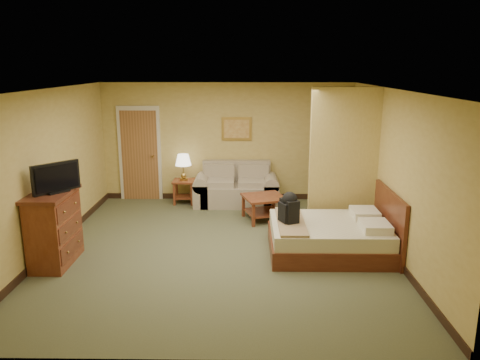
{
  "coord_description": "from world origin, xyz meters",
  "views": [
    {
      "loc": [
        0.43,
        -7.24,
        2.96
      ],
      "look_at": [
        0.32,
        0.6,
        1.03
      ],
      "focal_mm": 35.0,
      "sensor_mm": 36.0,
      "label": 1
    }
  ],
  "objects_px": {
    "coffee_table": "(264,203)",
    "bed": "(333,236)",
    "loveseat": "(236,191)",
    "dresser": "(54,228)"
  },
  "relations": [
    {
      "from": "coffee_table",
      "to": "bed",
      "type": "distance_m",
      "value": 1.94
    },
    {
      "from": "bed",
      "to": "loveseat",
      "type": "bearing_deg",
      "value": 120.97
    },
    {
      "from": "loveseat",
      "to": "bed",
      "type": "height_order",
      "value": "bed"
    },
    {
      "from": "coffee_table",
      "to": "dresser",
      "type": "bearing_deg",
      "value": -147.02
    },
    {
      "from": "loveseat",
      "to": "coffee_table",
      "type": "relative_size",
      "value": 1.93
    },
    {
      "from": "loveseat",
      "to": "bed",
      "type": "relative_size",
      "value": 0.94
    },
    {
      "from": "coffee_table",
      "to": "bed",
      "type": "height_order",
      "value": "bed"
    },
    {
      "from": "dresser",
      "to": "bed",
      "type": "distance_m",
      "value": 4.33
    },
    {
      "from": "loveseat",
      "to": "dresser",
      "type": "distance_m",
      "value": 4.16
    },
    {
      "from": "loveseat",
      "to": "bed",
      "type": "xyz_separation_m",
      "value": [
        1.62,
        -2.69,
        -0.02
      ]
    }
  ]
}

